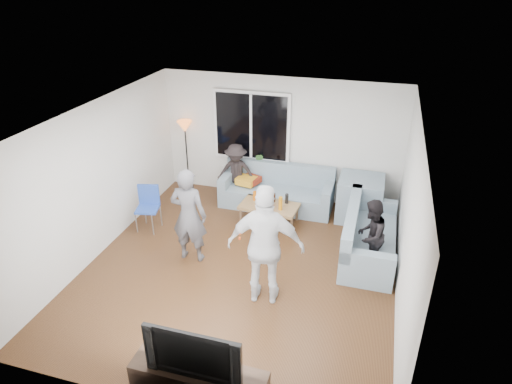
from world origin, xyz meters
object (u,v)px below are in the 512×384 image
(sofa_right_section, at_px, (370,233))
(spectator_back, at_px, (236,173))
(tv_console, at_px, (199,383))
(side_chair, at_px, (148,209))
(player_right, at_px, (266,246))
(player_left, at_px, (189,216))
(spectator_right, at_px, (370,235))
(floor_lamp, at_px, (187,156))
(coffee_table, at_px, (269,214))
(sofa_back_section, at_px, (277,188))
(television, at_px, (196,349))

(sofa_right_section, distance_m, spectator_back, 3.13)
(spectator_back, distance_m, tv_console, 4.95)
(side_chair, xyz_separation_m, player_right, (2.65, -1.31, 0.52))
(side_chair, bearing_deg, player_left, -42.48)
(player_left, height_order, spectator_back, player_left)
(spectator_right, bearing_deg, floor_lamp, -98.92)
(coffee_table, distance_m, spectator_right, 2.18)
(side_chair, xyz_separation_m, player_left, (1.15, -0.64, 0.40))
(sofa_back_section, relative_size, player_left, 1.38)
(sofa_back_section, distance_m, spectator_back, 0.91)
(sofa_back_section, height_order, player_right, player_right)
(tv_console, bearing_deg, spectator_right, 61.36)
(floor_lamp, height_order, player_right, player_right)
(sofa_right_section, bearing_deg, television, 154.11)
(side_chair, bearing_deg, player_right, -39.76)
(sofa_back_section, distance_m, side_chair, 2.63)
(sofa_right_section, xyz_separation_m, spectator_right, (0.00, -0.39, 0.20))
(sofa_right_section, relative_size, player_right, 1.05)
(player_left, distance_m, television, 2.83)
(television, bearing_deg, floor_lamp, 115.04)
(player_right, height_order, spectator_back, player_right)
(sofa_back_section, distance_m, television, 4.79)
(television, bearing_deg, spectator_right, 61.36)
(sofa_right_section, distance_m, player_left, 3.10)
(side_chair, height_order, player_left, player_left)
(floor_lamp, bearing_deg, tv_console, -64.96)
(sofa_right_section, relative_size, floor_lamp, 1.28)
(television, bearing_deg, sofa_back_section, 93.07)
(sofa_back_section, height_order, television, television)
(sofa_right_section, bearing_deg, player_right, 138.85)
(coffee_table, bearing_deg, television, -86.82)
(player_right, xyz_separation_m, television, (-0.28, -1.89, -0.18))
(coffee_table, bearing_deg, player_right, -76.82)
(side_chair, bearing_deg, coffee_table, 8.38)
(side_chair, xyz_separation_m, floor_lamp, (0.00, 1.86, 0.35))
(coffee_table, bearing_deg, side_chair, -158.26)
(coffee_table, xyz_separation_m, television, (0.22, -4.05, 0.56))
(sofa_back_section, distance_m, player_left, 2.44)
(player_left, bearing_deg, sofa_right_section, -164.31)
(floor_lamp, height_order, spectator_right, floor_lamp)
(sofa_back_section, relative_size, player_right, 1.21)
(sofa_right_section, relative_size, coffee_table, 1.82)
(spectator_right, xyz_separation_m, tv_console, (-1.71, -3.12, -0.40))
(coffee_table, height_order, spectator_back, spectator_back)
(floor_lamp, xyz_separation_m, player_right, (2.65, -3.17, 0.17))
(player_right, xyz_separation_m, tv_console, (-0.28, -1.89, -0.73))
(sofa_right_section, distance_m, tv_console, 3.91)
(sofa_back_section, distance_m, tv_console, 4.78)
(sofa_back_section, height_order, player_left, player_left)
(tv_console, bearing_deg, player_left, 115.36)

